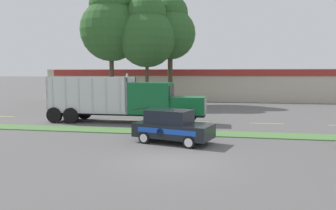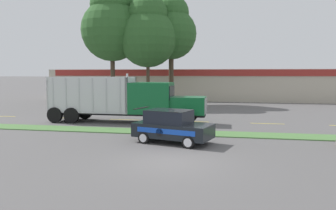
# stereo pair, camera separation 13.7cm
# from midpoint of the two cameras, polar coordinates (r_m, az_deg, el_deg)

# --- Properties ---
(ground_plane) EXTENTS (600.00, 600.00, 0.00)m
(ground_plane) POSITION_cam_midpoint_polar(r_m,az_deg,el_deg) (13.73, 0.26, -9.84)
(ground_plane) COLOR #5B5959
(grass_verge) EXTENTS (120.00, 1.77, 0.06)m
(grass_verge) POSITION_cam_midpoint_polar(r_m,az_deg,el_deg) (19.97, 3.54, -4.87)
(grass_verge) COLOR #517F42
(grass_verge) RESTS_ON ground_plane
(centre_line_1) EXTENTS (2.40, 0.14, 0.01)m
(centre_line_1) POSITION_cam_midpoint_polar(r_m,az_deg,el_deg) (31.03, -27.11, -1.78)
(centre_line_1) COLOR yellow
(centre_line_1) RESTS_ON ground_plane
(centre_line_2) EXTENTS (2.40, 0.14, 0.01)m
(centre_line_2) POSITION_cam_midpoint_polar(r_m,az_deg,el_deg) (28.08, -18.33, -2.16)
(centre_line_2) COLOR yellow
(centre_line_2) RESTS_ON ground_plane
(centre_line_3) EXTENTS (2.40, 0.14, 0.01)m
(centre_line_3) POSITION_cam_midpoint_polar(r_m,az_deg,el_deg) (25.93, -7.79, -2.54)
(centre_line_3) COLOR yellow
(centre_line_3) RESTS_ON ground_plane
(centre_line_4) EXTENTS (2.40, 0.14, 0.01)m
(centre_line_4) POSITION_cam_midpoint_polar(r_m,az_deg,el_deg) (24.80, 4.17, -2.88)
(centre_line_4) COLOR yellow
(centre_line_4) RESTS_ON ground_plane
(centre_line_5) EXTENTS (2.40, 0.14, 0.01)m
(centre_line_5) POSITION_cam_midpoint_polar(r_m,az_deg,el_deg) (24.81, 16.69, -3.10)
(centre_line_5) COLOR yellow
(centre_line_5) RESTS_ON ground_plane
(dump_truck_lead) EXTENTS (11.61, 2.56, 3.62)m
(dump_truck_lead) POSITION_cam_midpoint_polar(r_m,az_deg,el_deg) (24.08, -5.57, 0.66)
(dump_truck_lead) COLOR black
(dump_truck_lead) RESTS_ON ground_plane
(rally_car) EXTENTS (4.40, 2.86, 1.76)m
(rally_car) POSITION_cam_midpoint_polar(r_m,az_deg,el_deg) (17.19, 0.50, -3.72)
(rally_car) COLOR black
(rally_car) RESTS_ON ground_plane
(store_building_backdrop) EXTENTS (40.88, 12.10, 4.13)m
(store_building_backdrop) POSITION_cam_midpoint_polar(r_m,az_deg,el_deg) (47.97, 5.27, 3.68)
(store_building_backdrop) COLOR #BCB29E
(store_building_backdrop) RESTS_ON ground_plane
(tree_behind_left) EXTENTS (6.81, 6.81, 13.47)m
(tree_behind_left) POSITION_cam_midpoint_polar(r_m,az_deg,el_deg) (37.88, -10.01, 13.69)
(tree_behind_left) COLOR #473828
(tree_behind_left) RESTS_ON ground_plane
(tree_behind_centre) EXTENTS (5.83, 5.83, 12.50)m
(tree_behind_centre) POSITION_cam_midpoint_polar(r_m,az_deg,el_deg) (38.53, 0.28, 13.09)
(tree_behind_centre) COLOR #473828
(tree_behind_centre) RESTS_ON ground_plane
(tree_behind_right) EXTENTS (6.28, 6.28, 12.10)m
(tree_behind_right) POSITION_cam_midpoint_polar(r_m,az_deg,el_deg) (36.46, -3.82, 12.47)
(tree_behind_right) COLOR #473828
(tree_behind_right) RESTS_ON ground_plane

